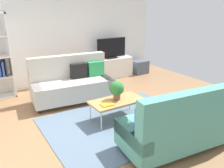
% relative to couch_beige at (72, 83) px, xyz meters
% --- Properties ---
extents(ground_plane, '(7.68, 7.68, 0.00)m').
position_rel_couch_beige_xyz_m(ground_plane, '(0.21, -1.34, -0.45)').
color(ground_plane, '#936B47').
extents(wall_far, '(6.40, 0.12, 2.90)m').
position_rel_couch_beige_xyz_m(wall_far, '(0.21, 1.46, 1.00)').
color(wall_far, white).
rests_on(wall_far, ground_plane).
extents(area_rug, '(2.90, 2.20, 0.01)m').
position_rel_couch_beige_xyz_m(area_rug, '(0.33, -1.62, -0.44)').
color(area_rug, slate).
rests_on(area_rug, ground_plane).
extents(couch_beige, '(1.98, 1.03, 1.10)m').
position_rel_couch_beige_xyz_m(couch_beige, '(0.00, 0.00, 0.00)').
color(couch_beige, '#B2ADA3').
rests_on(couch_beige, ground_plane).
extents(couch_green, '(1.98, 1.05, 1.10)m').
position_rel_couch_beige_xyz_m(couch_green, '(0.65, -2.84, 0.00)').
color(couch_green, teal).
rests_on(couch_green, ground_plane).
extents(coffee_table, '(1.10, 0.56, 0.42)m').
position_rel_couch_beige_xyz_m(coffee_table, '(0.38, -1.42, -0.05)').
color(coffee_table, '#B7844C').
rests_on(coffee_table, ground_plane).
extents(tv_console, '(1.40, 0.44, 0.64)m').
position_rel_couch_beige_xyz_m(tv_console, '(1.82, 1.12, -0.13)').
color(tv_console, silver).
rests_on(tv_console, ground_plane).
extents(tv, '(1.00, 0.20, 0.64)m').
position_rel_couch_beige_xyz_m(tv, '(1.82, 1.10, 0.51)').
color(tv, black).
rests_on(tv, tv_console).
extents(storage_trunk, '(0.52, 0.40, 0.44)m').
position_rel_couch_beige_xyz_m(storage_trunk, '(2.92, 1.02, -0.23)').
color(storage_trunk, '#4C5666').
rests_on(storage_trunk, ground_plane).
extents(potted_plant, '(0.30, 0.30, 0.40)m').
position_rel_couch_beige_xyz_m(potted_plant, '(0.39, -1.39, 0.21)').
color(potted_plant, brown).
rests_on(potted_plant, coffee_table).
extents(table_book_0, '(0.25, 0.20, 0.02)m').
position_rel_couch_beige_xyz_m(table_book_0, '(0.09, -1.52, -0.01)').
color(table_book_0, gold).
rests_on(table_book_0, coffee_table).
extents(vase_0, '(0.12, 0.12, 0.19)m').
position_rel_couch_beige_xyz_m(vase_0, '(1.24, 1.17, 0.29)').
color(vase_0, '#4C72B2').
rests_on(vase_0, tv_console).
extents(bottle_0, '(0.05, 0.05, 0.20)m').
position_rel_couch_beige_xyz_m(bottle_0, '(1.42, 1.08, 0.29)').
color(bottle_0, '#262626').
rests_on(bottle_0, tv_console).
extents(bottle_1, '(0.06, 0.06, 0.24)m').
position_rel_couch_beige_xyz_m(bottle_1, '(1.52, 1.08, 0.31)').
color(bottle_1, red).
rests_on(bottle_1, tv_console).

